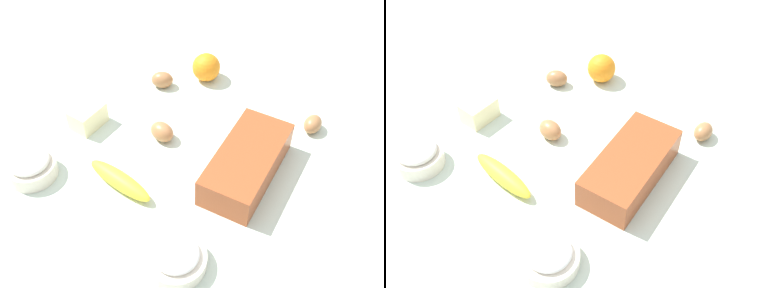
% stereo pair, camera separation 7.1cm
% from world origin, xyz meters
% --- Properties ---
extents(ground_plane, '(2.40, 2.40, 0.02)m').
position_xyz_m(ground_plane, '(0.00, 0.00, -0.01)').
color(ground_plane, silver).
extents(loaf_pan, '(0.29, 0.15, 0.08)m').
position_xyz_m(loaf_pan, '(-0.01, 0.14, 0.04)').
color(loaf_pan, '#9E4723').
rests_on(loaf_pan, ground_plane).
extents(flour_bowl, '(0.12, 0.12, 0.07)m').
position_xyz_m(flour_bowl, '(0.26, -0.30, 0.03)').
color(flour_bowl, silver).
rests_on(flour_bowl, ground_plane).
extents(sugar_bowl, '(0.13, 0.13, 0.06)m').
position_xyz_m(sugar_bowl, '(0.28, 0.13, 0.03)').
color(sugar_bowl, silver).
rests_on(sugar_bowl, ground_plane).
extents(banana, '(0.07, 0.19, 0.04)m').
position_xyz_m(banana, '(0.17, -0.09, 0.02)').
color(banana, yellow).
rests_on(banana, ground_plane).
extents(orange_fruit, '(0.08, 0.08, 0.08)m').
position_xyz_m(orange_fruit, '(-0.29, -0.13, 0.04)').
color(orange_fruit, orange).
rests_on(orange_fruit, ground_plane).
extents(butter_block, '(0.09, 0.07, 0.06)m').
position_xyz_m(butter_block, '(0.05, -0.29, 0.03)').
color(butter_block, '#F4EDB2').
rests_on(butter_block, ground_plane).
extents(egg_near_butter, '(0.07, 0.08, 0.05)m').
position_xyz_m(egg_near_butter, '(-0.19, -0.22, 0.02)').
color(egg_near_butter, '#A46E42').
rests_on(egg_near_butter, ground_plane).
extents(egg_beside_bowl, '(0.06, 0.08, 0.05)m').
position_xyz_m(egg_beside_bowl, '(-0.01, -0.10, 0.02)').
color(egg_beside_bowl, '#AB7346').
rests_on(egg_beside_bowl, ground_plane).
extents(egg_loose, '(0.06, 0.05, 0.04)m').
position_xyz_m(egg_loose, '(-0.24, 0.22, 0.02)').
color(egg_loose, '#A46E42').
rests_on(egg_loose, ground_plane).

